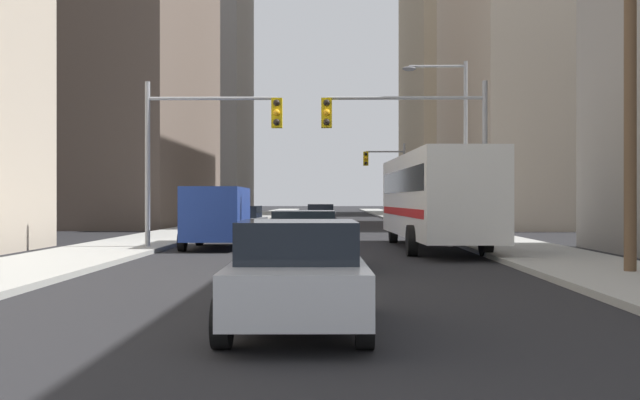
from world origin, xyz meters
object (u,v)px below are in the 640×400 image
Objects in this scene: sedan_grey at (242,222)px; sedan_silver at (298,274)px; city_bus at (435,196)px; traffic_signal_near_left at (207,135)px; traffic_signal_near_right at (412,134)px; cargo_van_blue at (217,214)px; sedan_green at (304,239)px; traffic_signal_far_right at (387,170)px; sedan_navy at (321,216)px.

sedan_silver is at bearing -81.17° from sedan_grey.
city_bus is 1.93× the size of traffic_signal_near_left.
sedan_silver is 16.49m from traffic_signal_near_right.
city_bus is 17.08m from sedan_silver.
traffic_signal_near_right is (7.25, 0.00, 0.04)m from traffic_signal_near_left.
sedan_silver is at bearing -77.40° from cargo_van_blue.
traffic_signal_near_right is at bearing -9.45° from cargo_van_blue.
traffic_signal_near_right is (3.27, 15.81, 3.36)m from sedan_silver.
sedan_green is at bearing -60.97° from traffic_signal_near_left.
cargo_van_blue is 29.32m from traffic_signal_far_right.
sedan_green is (-4.45, -7.40, -1.16)m from city_bus.
sedan_green is 8.34m from traffic_signal_near_left.
traffic_signal_far_right is (8.22, 21.21, 3.24)m from sedan_grey.
sedan_grey is (-3.69, 23.75, 0.00)m from sedan_silver.
traffic_signal_near_left is (-3.71, 6.68, 3.32)m from sedan_green.
sedan_silver is at bearing -89.61° from sedan_navy.
city_bus is 20.28m from sedan_navy.
cargo_van_blue reaches higher than sedan_navy.
sedan_silver and sedan_grey have the same top height.
sedan_grey and sedan_navy have the same top height.
sedan_navy is (3.55, 19.30, -0.52)m from cargo_van_blue.
traffic_signal_near_right is at bearing -48.78° from sedan_grey.
traffic_signal_far_right is at bearing 73.43° from cargo_van_blue.
sedan_green is at bearing 91.69° from sedan_silver.
sedan_navy is at bearing 79.58° from cargo_van_blue.
traffic_signal_far_right is at bearing 87.52° from traffic_signal_near_right.
cargo_van_blue is 1.24× the size of sedan_navy.
city_bus is at bearing 38.22° from traffic_signal_near_right.
cargo_van_blue is at bearing 81.17° from traffic_signal_near_left.
traffic_signal_far_right is at bearing 73.73° from traffic_signal_near_left.
sedan_navy is (0.02, 27.16, 0.00)m from sedan_green.
cargo_van_blue is at bearing 102.60° from sedan_silver.
sedan_green is (-0.27, 9.12, 0.00)m from sedan_silver.
sedan_navy is at bearing 79.67° from traffic_signal_near_left.
city_bus is 8.71m from sedan_green.
sedan_green is 8.28m from traffic_signal_near_right.
city_bus is 2.74× the size of sedan_green.
traffic_signal_near_left is 7.25m from traffic_signal_near_right.
traffic_signal_near_left reaches higher than cargo_van_blue.
cargo_van_blue is 0.88× the size of traffic_signal_far_right.
traffic_signal_near_left is at bearing -180.00° from traffic_signal_near_right.
sedan_grey is (-7.87, 7.23, -1.16)m from city_bus.
city_bus is 1.93× the size of traffic_signal_far_right.
sedan_green and sedan_grey have the same top height.
city_bus reaches higher than cargo_van_blue.
cargo_van_blue reaches higher than sedan_silver.
sedan_silver is 1.00× the size of sedan_navy.
sedan_silver is (-4.18, -16.52, -1.16)m from city_bus.
sedan_silver is 0.71× the size of traffic_signal_near_right.
cargo_van_blue is 19.63m from sedan_navy.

